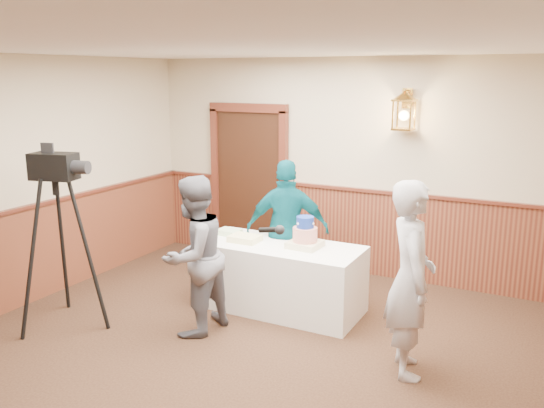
{
  "coord_description": "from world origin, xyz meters",
  "views": [
    {
      "loc": [
        2.39,
        -3.53,
        2.59
      ],
      "look_at": [
        -0.33,
        1.7,
        1.25
      ],
      "focal_mm": 38.0,
      "sensor_mm": 36.0,
      "label": 1
    }
  ],
  "objects_px": {
    "sheet_cake_green": "(229,232)",
    "tv_camera_rig": "(61,250)",
    "sheet_cake_yellow": "(245,238)",
    "interviewer": "(194,256)",
    "display_table": "(280,277)",
    "tiered_cake": "(305,235)",
    "baker": "(410,279)",
    "assistant_p": "(287,230)"
  },
  "relations": [
    {
      "from": "sheet_cake_green",
      "to": "tv_camera_rig",
      "type": "distance_m",
      "value": 1.86
    },
    {
      "from": "sheet_cake_yellow",
      "to": "interviewer",
      "type": "relative_size",
      "value": 0.2
    },
    {
      "from": "sheet_cake_yellow",
      "to": "sheet_cake_green",
      "type": "distance_m",
      "value": 0.35
    },
    {
      "from": "display_table",
      "to": "tiered_cake",
      "type": "bearing_deg",
      "value": 8.28
    },
    {
      "from": "display_table",
      "to": "tiered_cake",
      "type": "xyz_separation_m",
      "value": [
        0.28,
        0.04,
        0.51
      ]
    },
    {
      "from": "tiered_cake",
      "to": "tv_camera_rig",
      "type": "relative_size",
      "value": 0.19
    },
    {
      "from": "display_table",
      "to": "tiered_cake",
      "type": "relative_size",
      "value": 5.17
    },
    {
      "from": "interviewer",
      "to": "baker",
      "type": "xyz_separation_m",
      "value": [
        2.12,
        0.19,
        0.06
      ]
    },
    {
      "from": "tv_camera_rig",
      "to": "sheet_cake_yellow",
      "type": "bearing_deg",
      "value": 29.09
    },
    {
      "from": "tiered_cake",
      "to": "sheet_cake_yellow",
      "type": "relative_size",
      "value": 1.05
    },
    {
      "from": "tiered_cake",
      "to": "assistant_p",
      "type": "relative_size",
      "value": 0.21
    },
    {
      "from": "tiered_cake",
      "to": "assistant_p",
      "type": "height_order",
      "value": "assistant_p"
    },
    {
      "from": "display_table",
      "to": "interviewer",
      "type": "distance_m",
      "value": 1.14
    },
    {
      "from": "sheet_cake_green",
      "to": "tiered_cake",
      "type": "bearing_deg",
      "value": -2.94
    },
    {
      "from": "tiered_cake",
      "to": "interviewer",
      "type": "bearing_deg",
      "value": -129.12
    },
    {
      "from": "display_table",
      "to": "assistant_p",
      "type": "xyz_separation_m",
      "value": [
        -0.09,
        0.37,
        0.44
      ]
    },
    {
      "from": "interviewer",
      "to": "assistant_p",
      "type": "xyz_separation_m",
      "value": [
        0.41,
        1.29,
        0.01
      ]
    },
    {
      "from": "display_table",
      "to": "sheet_cake_green",
      "type": "bearing_deg",
      "value": 172.76
    },
    {
      "from": "sheet_cake_green",
      "to": "baker",
      "type": "bearing_deg",
      "value": -19.33
    },
    {
      "from": "display_table",
      "to": "tv_camera_rig",
      "type": "relative_size",
      "value": 0.99
    },
    {
      "from": "display_table",
      "to": "baker",
      "type": "height_order",
      "value": "baker"
    },
    {
      "from": "sheet_cake_yellow",
      "to": "baker",
      "type": "relative_size",
      "value": 0.19
    },
    {
      "from": "sheet_cake_yellow",
      "to": "tv_camera_rig",
      "type": "relative_size",
      "value": 0.18
    },
    {
      "from": "interviewer",
      "to": "baker",
      "type": "bearing_deg",
      "value": 101.53
    },
    {
      "from": "tiered_cake",
      "to": "baker",
      "type": "distance_m",
      "value": 1.55
    },
    {
      "from": "interviewer",
      "to": "assistant_p",
      "type": "bearing_deg",
      "value": 168.57
    },
    {
      "from": "display_table",
      "to": "tv_camera_rig",
      "type": "xyz_separation_m",
      "value": [
        -1.81,
        -1.42,
        0.44
      ]
    },
    {
      "from": "sheet_cake_yellow",
      "to": "baker",
      "type": "distance_m",
      "value": 2.14
    },
    {
      "from": "sheet_cake_yellow",
      "to": "interviewer",
      "type": "height_order",
      "value": "interviewer"
    },
    {
      "from": "baker",
      "to": "tv_camera_rig",
      "type": "bearing_deg",
      "value": 77.02
    },
    {
      "from": "baker",
      "to": "tiered_cake",
      "type": "bearing_deg",
      "value": 35.87
    },
    {
      "from": "sheet_cake_green",
      "to": "assistant_p",
      "type": "xyz_separation_m",
      "value": [
        0.63,
        0.28,
        0.04
      ]
    },
    {
      "from": "interviewer",
      "to": "assistant_p",
      "type": "height_order",
      "value": "assistant_p"
    },
    {
      "from": "tiered_cake",
      "to": "interviewer",
      "type": "relative_size",
      "value": 0.21
    },
    {
      "from": "sheet_cake_green",
      "to": "baker",
      "type": "relative_size",
      "value": 0.15
    },
    {
      "from": "assistant_p",
      "to": "tiered_cake",
      "type": "bearing_deg",
      "value": 115.09
    },
    {
      "from": "baker",
      "to": "assistant_p",
      "type": "bearing_deg",
      "value": 33.04
    },
    {
      "from": "display_table",
      "to": "interviewer",
      "type": "xyz_separation_m",
      "value": [
        -0.51,
        -0.92,
        0.44
      ]
    },
    {
      "from": "sheet_cake_green",
      "to": "baker",
      "type": "xyz_separation_m",
      "value": [
        2.34,
        -0.82,
        0.09
      ]
    },
    {
      "from": "tiered_cake",
      "to": "sheet_cake_yellow",
      "type": "xyz_separation_m",
      "value": [
        -0.69,
        -0.11,
        -0.1
      ]
    },
    {
      "from": "tiered_cake",
      "to": "interviewer",
      "type": "height_order",
      "value": "interviewer"
    },
    {
      "from": "assistant_p",
      "to": "tv_camera_rig",
      "type": "bearing_deg",
      "value": 22.7
    }
  ]
}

